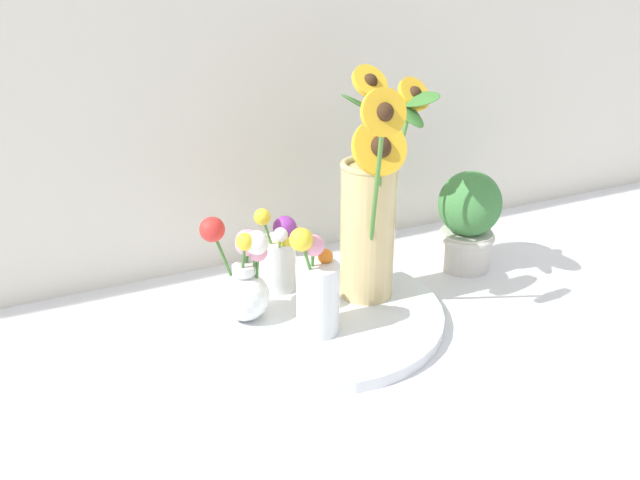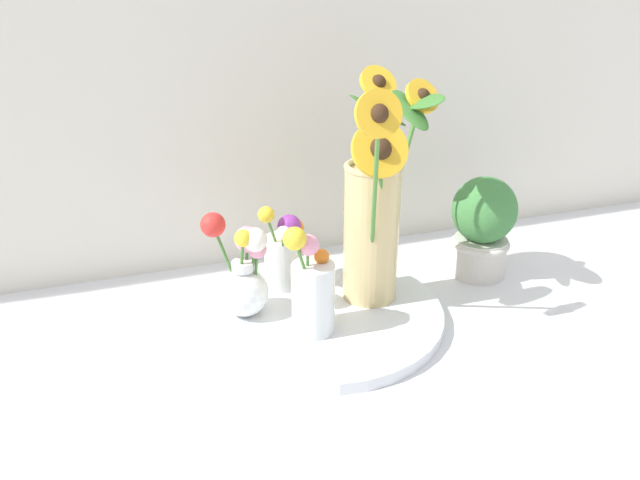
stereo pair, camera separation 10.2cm
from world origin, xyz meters
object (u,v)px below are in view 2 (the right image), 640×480
vase_small_center (312,290)px  potted_plant (483,225)px  mason_jar_sunflowers (375,213)px  vase_small_back (284,251)px  serving_tray (320,314)px  vase_bulb_right (243,275)px

vase_small_center → potted_plant: (0.39, 0.12, 0.01)m
mason_jar_sunflowers → vase_small_center: 0.18m
vase_small_back → potted_plant: size_ratio=0.83×
serving_tray → vase_small_back: (-0.03, 0.10, 0.08)m
vase_small_center → vase_small_back: size_ratio=1.14×
vase_bulb_right → potted_plant: bearing=3.9°
vase_bulb_right → mason_jar_sunflowers: bearing=-3.6°
vase_small_back → vase_bulb_right: bearing=-141.7°
mason_jar_sunflowers → vase_bulb_right: mason_jar_sunflowers is taller
vase_small_center → serving_tray: bearing=60.4°
serving_tray → potted_plant: potted_plant is taller
potted_plant → serving_tray: bearing=-170.5°
vase_bulb_right → vase_small_back: size_ratio=1.09×
vase_bulb_right → potted_plant: 0.48m
mason_jar_sunflowers → vase_small_center: mason_jar_sunflowers is taller
mason_jar_sunflowers → vase_bulb_right: (-0.23, 0.01, -0.09)m
serving_tray → mason_jar_sunflowers: mason_jar_sunflowers is taller
mason_jar_sunflowers → potted_plant: (0.25, 0.05, -0.08)m
vase_small_back → potted_plant: 0.39m
serving_tray → mason_jar_sunflowers: size_ratio=1.08×
mason_jar_sunflowers → vase_bulb_right: size_ratio=2.19×
vase_small_back → potted_plant: potted_plant is taller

